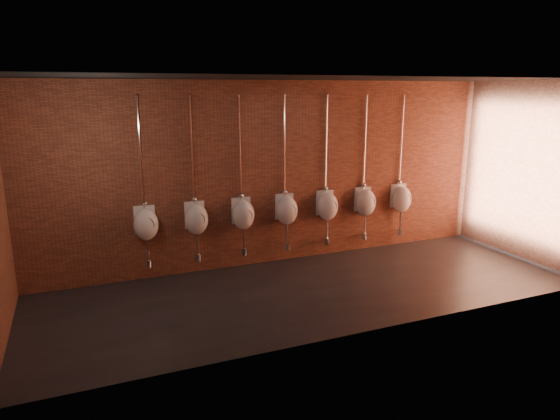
# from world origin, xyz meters

# --- Properties ---
(ground) EXTENTS (8.50, 8.50, 0.00)m
(ground) POSITION_xyz_m (0.00, 0.00, 0.00)
(ground) COLOR black
(ground) RESTS_ON ground
(room_shell) EXTENTS (8.54, 3.04, 3.22)m
(room_shell) POSITION_xyz_m (0.00, 0.00, 2.01)
(room_shell) COLOR black
(room_shell) RESTS_ON ground
(urinal_0) EXTENTS (0.43, 0.38, 2.72)m
(urinal_0) POSITION_xyz_m (-2.32, 1.36, 0.97)
(urinal_0) COLOR white
(urinal_0) RESTS_ON ground
(urinal_1) EXTENTS (0.43, 0.38, 2.72)m
(urinal_1) POSITION_xyz_m (-1.51, 1.36, 0.97)
(urinal_1) COLOR white
(urinal_1) RESTS_ON ground
(urinal_2) EXTENTS (0.43, 0.38, 2.72)m
(urinal_2) POSITION_xyz_m (-0.69, 1.36, 0.97)
(urinal_2) COLOR white
(urinal_2) RESTS_ON ground
(urinal_3) EXTENTS (0.43, 0.38, 2.72)m
(urinal_3) POSITION_xyz_m (0.12, 1.36, 0.97)
(urinal_3) COLOR white
(urinal_3) RESTS_ON ground
(urinal_4) EXTENTS (0.43, 0.38, 2.72)m
(urinal_4) POSITION_xyz_m (0.93, 1.36, 0.97)
(urinal_4) COLOR white
(urinal_4) RESTS_ON ground
(urinal_5) EXTENTS (0.43, 0.38, 2.72)m
(urinal_5) POSITION_xyz_m (1.74, 1.36, 0.97)
(urinal_5) COLOR white
(urinal_5) RESTS_ON ground
(urinal_6) EXTENTS (0.43, 0.38, 2.72)m
(urinal_6) POSITION_xyz_m (2.56, 1.36, 0.97)
(urinal_6) COLOR white
(urinal_6) RESTS_ON ground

